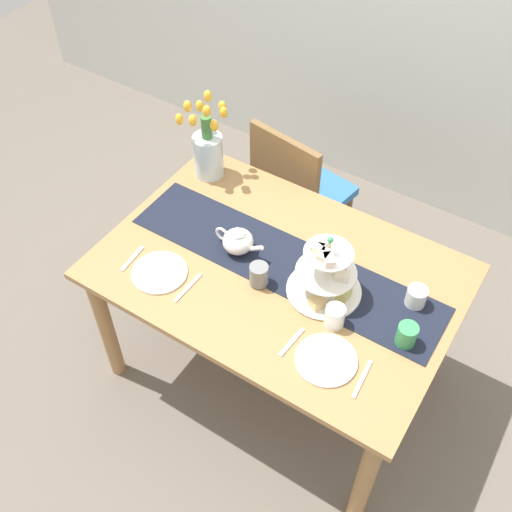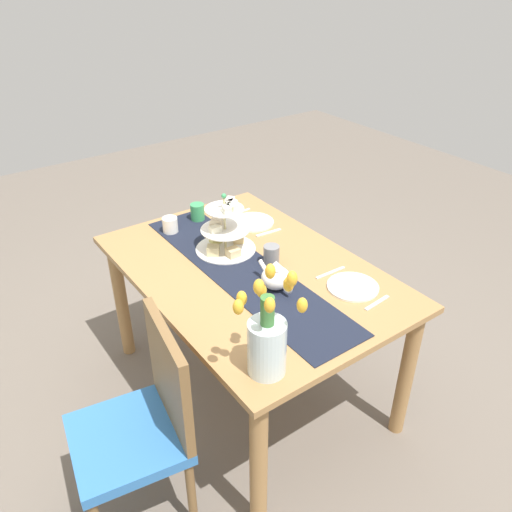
{
  "view_description": "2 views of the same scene",
  "coord_description": "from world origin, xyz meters",
  "px_view_note": "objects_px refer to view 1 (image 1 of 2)",
  "views": [
    {
      "loc": [
        0.81,
        -1.43,
        2.66
      ],
      "look_at": [
        -0.08,
        -0.04,
        0.84
      ],
      "focal_mm": 42.83,
      "sensor_mm": 36.0,
      "label": 1
    },
    {
      "loc": [
        -1.67,
        1.16,
        2.06
      ],
      "look_at": [
        -0.04,
        -0.01,
        0.85
      ],
      "focal_mm": 35.93,
      "sensor_mm": 36.0,
      "label": 2
    }
  ],
  "objects_px": {
    "tulip_vase": "(208,149)",
    "mug_white_text": "(335,316)",
    "teapot": "(238,240)",
    "mug_orange": "(407,335)",
    "fork_right": "(292,342)",
    "cream_jug": "(416,297)",
    "dining_table": "(278,286)",
    "chair_left": "(297,190)",
    "knife_left": "(188,288)",
    "fork_left": "(132,259)",
    "dinner_plate_left": "(159,273)",
    "mug_grey": "(259,275)",
    "knife_right": "(362,379)",
    "dinner_plate_right": "(326,360)",
    "tiered_cake_stand": "(326,275)"
  },
  "relations": [
    {
      "from": "tulip_vase",
      "to": "dinner_plate_right",
      "type": "height_order",
      "value": "tulip_vase"
    },
    {
      "from": "mug_orange",
      "to": "tiered_cake_stand",
      "type": "bearing_deg",
      "value": 171.41
    },
    {
      "from": "tulip_vase",
      "to": "fork_left",
      "type": "height_order",
      "value": "tulip_vase"
    },
    {
      "from": "mug_grey",
      "to": "dinner_plate_left",
      "type": "bearing_deg",
      "value": -154.49
    },
    {
      "from": "dining_table",
      "to": "chair_left",
      "type": "bearing_deg",
      "value": 113.66
    },
    {
      "from": "tiered_cake_stand",
      "to": "tulip_vase",
      "type": "xyz_separation_m",
      "value": [
        -0.8,
        0.34,
        0.05
      ]
    },
    {
      "from": "cream_jug",
      "to": "fork_left",
      "type": "height_order",
      "value": "cream_jug"
    },
    {
      "from": "chair_left",
      "to": "fork_right",
      "type": "height_order",
      "value": "chair_left"
    },
    {
      "from": "cream_jug",
      "to": "tiered_cake_stand",
      "type": "bearing_deg",
      "value": -157.79
    },
    {
      "from": "knife_left",
      "to": "fork_right",
      "type": "distance_m",
      "value": 0.48
    },
    {
      "from": "fork_left",
      "to": "mug_grey",
      "type": "relative_size",
      "value": 1.58
    },
    {
      "from": "mug_orange",
      "to": "mug_grey",
      "type": "bearing_deg",
      "value": -175.21
    },
    {
      "from": "chair_left",
      "to": "mug_grey",
      "type": "distance_m",
      "value": 0.93
    },
    {
      "from": "teapot",
      "to": "tulip_vase",
      "type": "xyz_separation_m",
      "value": [
        -0.39,
        0.34,
        0.09
      ]
    },
    {
      "from": "knife_right",
      "to": "tulip_vase",
      "type": "bearing_deg",
      "value": 150.73
    },
    {
      "from": "tiered_cake_stand",
      "to": "teapot",
      "type": "height_order",
      "value": "tiered_cake_stand"
    },
    {
      "from": "fork_left",
      "to": "knife_right",
      "type": "xyz_separation_m",
      "value": [
        1.06,
        0.0,
        0.0
      ]
    },
    {
      "from": "mug_white_text",
      "to": "cream_jug",
      "type": "bearing_deg",
      "value": 49.43
    },
    {
      "from": "dinner_plate_right",
      "to": "tiered_cake_stand",
      "type": "bearing_deg",
      "value": 119.74
    },
    {
      "from": "knife_left",
      "to": "mug_orange",
      "type": "xyz_separation_m",
      "value": [
        0.83,
        0.23,
        0.04
      ]
    },
    {
      "from": "fork_left",
      "to": "mug_orange",
      "type": "xyz_separation_m",
      "value": [
        1.12,
        0.23,
        0.04
      ]
    },
    {
      "from": "fork_left",
      "to": "knife_right",
      "type": "height_order",
      "value": "same"
    },
    {
      "from": "knife_left",
      "to": "fork_right",
      "type": "bearing_deg",
      "value": 0.0
    },
    {
      "from": "tulip_vase",
      "to": "mug_white_text",
      "type": "height_order",
      "value": "tulip_vase"
    },
    {
      "from": "fork_left",
      "to": "mug_white_text",
      "type": "bearing_deg",
      "value": 10.52
    },
    {
      "from": "mug_grey",
      "to": "fork_left",
      "type": "bearing_deg",
      "value": -161.09
    },
    {
      "from": "dinner_plate_left",
      "to": "mug_grey",
      "type": "distance_m",
      "value": 0.41
    },
    {
      "from": "knife_right",
      "to": "mug_white_text",
      "type": "xyz_separation_m",
      "value": [
        -0.2,
        0.16,
        0.04
      ]
    },
    {
      "from": "cream_jug",
      "to": "knife_left",
      "type": "distance_m",
      "value": 0.9
    },
    {
      "from": "fork_left",
      "to": "fork_right",
      "type": "distance_m",
      "value": 0.77
    },
    {
      "from": "mug_white_text",
      "to": "tulip_vase",
      "type": "bearing_deg",
      "value": 153.13
    },
    {
      "from": "fork_left",
      "to": "tulip_vase",
      "type": "bearing_deg",
      "value": 94.55
    },
    {
      "from": "mug_orange",
      "to": "mug_white_text",
      "type": "bearing_deg",
      "value": -165.57
    },
    {
      "from": "teapot",
      "to": "fork_right",
      "type": "relative_size",
      "value": 1.59
    },
    {
      "from": "fork_right",
      "to": "cream_jug",
      "type": "bearing_deg",
      "value": 53.21
    },
    {
      "from": "fork_left",
      "to": "mug_white_text",
      "type": "xyz_separation_m",
      "value": [
        0.86,
        0.16,
        0.04
      ]
    },
    {
      "from": "cream_jug",
      "to": "mug_orange",
      "type": "xyz_separation_m",
      "value": [
        0.04,
        -0.19,
        0.01
      ]
    },
    {
      "from": "teapot",
      "to": "mug_orange",
      "type": "height_order",
      "value": "teapot"
    },
    {
      "from": "chair_left",
      "to": "mug_white_text",
      "type": "relative_size",
      "value": 9.58
    },
    {
      "from": "teapot",
      "to": "tulip_vase",
      "type": "bearing_deg",
      "value": 138.99
    },
    {
      "from": "fork_left",
      "to": "dining_table",
      "type": "bearing_deg",
      "value": 27.33
    },
    {
      "from": "tiered_cake_stand",
      "to": "tulip_vase",
      "type": "height_order",
      "value": "tulip_vase"
    },
    {
      "from": "fork_right",
      "to": "mug_orange",
      "type": "distance_m",
      "value": 0.42
    },
    {
      "from": "cream_jug",
      "to": "mug_grey",
      "type": "distance_m",
      "value": 0.62
    },
    {
      "from": "tiered_cake_stand",
      "to": "cream_jug",
      "type": "distance_m",
      "value": 0.36
    },
    {
      "from": "tiered_cake_stand",
      "to": "dinner_plate_right",
      "type": "relative_size",
      "value": 1.32
    },
    {
      "from": "chair_left",
      "to": "dining_table",
      "type": "bearing_deg",
      "value": -66.34
    },
    {
      "from": "chair_left",
      "to": "fork_left",
      "type": "relative_size",
      "value": 6.07
    },
    {
      "from": "knife_right",
      "to": "mug_white_text",
      "type": "height_order",
      "value": "mug_white_text"
    },
    {
      "from": "knife_left",
      "to": "mug_white_text",
      "type": "height_order",
      "value": "mug_white_text"
    }
  ]
}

